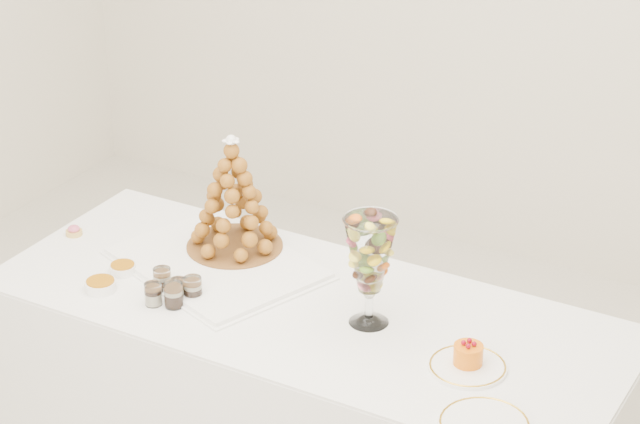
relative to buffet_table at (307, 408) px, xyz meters
The scene contains 14 objects.
buffet_table is the anchor object (origin of this frame).
lace_tray 0.52m from the buffet_table, 169.28° to the left, with size 0.60×0.45×0.02m, color white.
macaron_vase 0.61m from the buffet_table, ahead, with size 0.15×0.15×0.33m.
cake_plate 0.66m from the buffet_table, ahead, with size 0.21×0.21×0.01m, color white.
pink_tart 0.96m from the buffet_table, behind, with size 0.05×0.05×0.03m.
verrine_a 0.59m from the buffet_table, 162.18° to the right, with size 0.05×0.05×0.07m, color white.
verrine_b 0.55m from the buffet_table, 156.60° to the right, with size 0.05×0.05×0.06m, color white.
verrine_c 0.52m from the buffet_table, 156.07° to the right, with size 0.05×0.05×0.07m, color white.
verrine_d 0.60m from the buffet_table, 151.24° to the right, with size 0.05×0.05×0.07m, color white.
verrine_e 0.56m from the buffet_table, 149.83° to the right, with size 0.06×0.06×0.08m, color white.
ramekin_back 0.71m from the buffet_table, 169.66° to the right, with size 0.08×0.08×0.03m, color white.
ramekin_front 0.73m from the buffet_table, 158.74° to the right, with size 0.09×0.09×0.03m, color white.
croquembouche 0.69m from the buffet_table, 154.61° to the left, with size 0.30×0.30×0.38m.
mousse_cake 0.67m from the buffet_table, ahead, with size 0.08×0.08×0.07m.
Camera 1 is at (1.57, -2.58, 2.59)m, focal length 70.00 mm.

